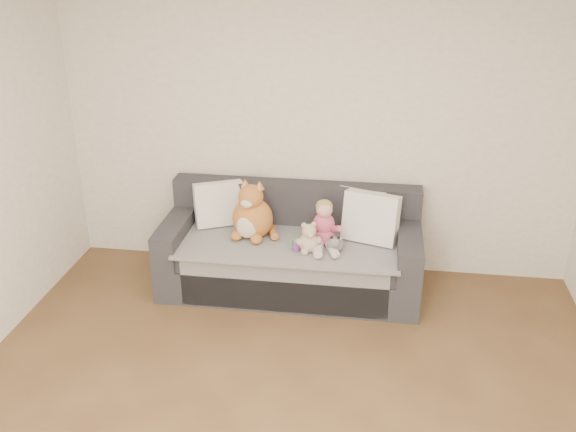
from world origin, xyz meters
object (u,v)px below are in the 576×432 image
Objects in this scene: toddler at (324,227)px; sippy_cup at (297,244)px; teddy_bear at (309,240)px; sofa at (291,253)px; plush_cat at (252,215)px.

toddler is 3.55× the size of sippy_cup.
toddler is 0.19m from teddy_bear.
sofa is at bearing 146.45° from toddler.
toddler is 0.63m from plush_cat.
toddler is (0.29, -0.12, 0.33)m from sofa.
teddy_bear is at bearing -55.29° from sofa.
sofa is 0.35m from sippy_cup.
sofa is 0.42m from teddy_bear.
plush_cat is (-0.33, -0.04, 0.36)m from sofa.
toddler is 0.76× the size of plush_cat.
sofa reaches higher than sippy_cup.
teddy_bear is at bearing -3.43° from sippy_cup.
toddler is at bearing 30.85° from teddy_bear.
plush_cat is at bearing 135.23° from teddy_bear.
teddy_bear is (-0.11, -0.14, -0.06)m from toddler.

